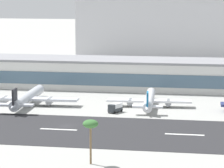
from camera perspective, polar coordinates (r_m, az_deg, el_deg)
The scene contains 10 objects.
ground_plane at distance 199.60m, azimuth -4.25°, elevation -3.89°, with size 1400.00×1400.00×0.00m, color #9E9E99.
runway_strip at distance 193.98m, azimuth -4.68°, elevation -4.26°, with size 800.00×42.20×0.08m, color #262628.
runway_centreline_dash_4 at distance 194.26m, azimuth -5.01°, elevation -4.23°, with size 12.00×1.20×0.01m, color white.
runway_centreline_dash_5 at distance 188.10m, azimuth 6.79°, elevation -4.70°, with size 12.00×1.20×0.01m, color white.
terminal_building at distance 274.52m, azimuth 0.18°, elevation 1.02°, with size 207.57×25.89×13.10m.
distant_hotel_block at distance 383.51m, azimuth 5.61°, elevation 5.83°, with size 116.61×28.86×48.10m, color #BCBCC1.
airliner_black_tail_gate_1 at distance 234.34m, azimuth -7.97°, elevation -1.33°, with size 39.64×43.62×9.10m.
airliner_blue_tail_gate_2 at distance 229.85m, azimuth 3.49°, elevation -1.53°, with size 32.19×39.31×8.20m.
service_box_truck_1 at distance 219.73m, azimuth 0.31°, elevation -2.21°, with size 4.91×6.43×3.25m.
palm_tree_0 at distance 153.98m, azimuth -2.02°, elevation -3.88°, with size 3.93×3.93×11.50m.
Camera 1 is at (48.40, -188.60, 43.90)m, focal length 98.04 mm.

